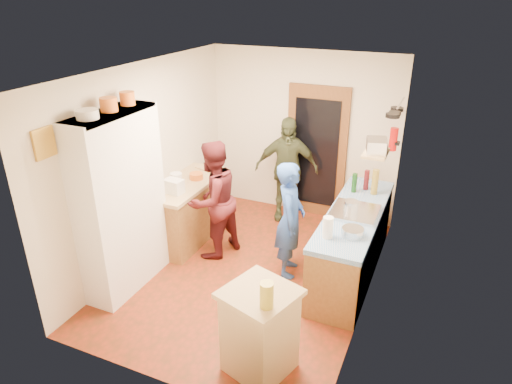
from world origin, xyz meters
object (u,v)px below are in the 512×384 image
Objects in this scene: hutch_body at (121,204)px; right_counter_base at (352,245)px; island_base at (260,333)px; person_left at (217,200)px; person_back at (287,169)px; person_hob at (292,221)px.

hutch_body reaches higher than right_counter_base.
island_base is 0.52× the size of person_left.
hutch_body reaches higher than person_back.
hutch_body is 1.44× the size of person_hob.
island_base is at bearing -102.63° from right_counter_base.
person_left is (-1.09, 0.06, 0.06)m from person_hob.
person_left is at bearing -127.71° from person_back.
person_left reaches higher than island_base.
person_hob is at bearing -85.79° from person_back.
hutch_body is at bearing -134.03° from person_back.
right_counter_base is at bearing 77.37° from island_base.
person_hob reaches higher than island_base.
hutch_body is 2.07m from person_hob.
island_base is at bearing -92.55° from person_back.
person_back is (0.49, 1.39, 0.01)m from person_left.
island_base is 2.23m from person_left.
person_hob is (-0.27, 1.67, 0.33)m from island_base.
person_hob is at bearing -157.03° from right_counter_base.
person_hob reaches higher than right_counter_base.
island_base is at bearing 57.04° from person_left.
right_counter_base is 1.86m from person_left.
person_left is at bearing 56.73° from hutch_body.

